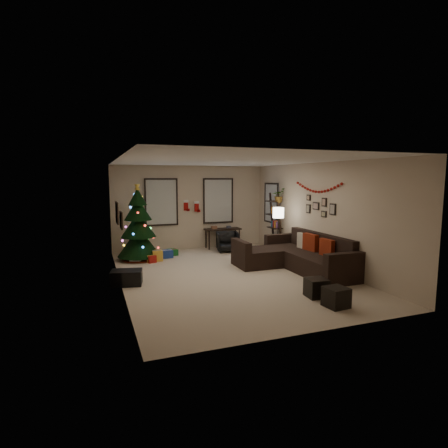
{
  "coord_description": "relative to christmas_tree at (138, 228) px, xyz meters",
  "views": [
    {
      "loc": [
        -3.04,
        -7.88,
        2.31
      ],
      "look_at": [
        0.1,
        0.6,
        1.15
      ],
      "focal_mm": 28.94,
      "sensor_mm": 36.0,
      "label": 1
    }
  ],
  "objects": [
    {
      "name": "wall_left",
      "position": [
        -0.69,
        -2.38,
        0.43
      ],
      "size": [
        0.0,
        7.0,
        7.0
      ],
      "primitive_type": "plane",
      "rotation": [
        1.57,
        0.0,
        1.57
      ],
      "color": "beige",
      "rests_on": "floor"
    },
    {
      "name": "floor",
      "position": [
        1.81,
        -2.38,
        -0.92
      ],
      "size": [
        7.0,
        7.0,
        0.0
      ],
      "primitive_type": "plane",
      "color": "beige",
      "rests_on": "ground"
    },
    {
      "name": "ceiling",
      "position": [
        1.81,
        -2.38,
        1.78
      ],
      "size": [
        7.0,
        7.0,
        0.0
      ],
      "primitive_type": "plane",
      "rotation": [
        3.14,
        0.0,
        0.0
      ],
      "color": "white",
      "rests_on": "floor"
    },
    {
      "name": "bookshelf",
      "position": [
        4.11,
        -0.42,
        -0.02
      ],
      "size": [
        0.3,
        0.54,
        1.85
      ],
      "color": "black",
      "rests_on": "floor"
    },
    {
      "name": "desk",
      "position": [
        2.83,
        0.84,
        -0.34
      ],
      "size": [
        1.2,
        0.43,
        0.65
      ],
      "color": "black",
      "rests_on": "floor"
    },
    {
      "name": "ottoman_far",
      "position": [
        2.83,
        -5.1,
        -0.74
      ],
      "size": [
        0.41,
        0.41,
        0.36
      ],
      "primitive_type": "cube",
      "rotation": [
        0.0,
        0.0,
        0.08
      ],
      "color": "black",
      "rests_on": "floor"
    },
    {
      "name": "art_abstract",
      "position": [
        -0.67,
        -2.77,
        0.55
      ],
      "size": [
        0.04,
        0.45,
        0.35
      ],
      "color": "black",
      "rests_on": "wall_left"
    },
    {
      "name": "presents",
      "position": [
        0.49,
        -0.16,
        -0.8
      ],
      "size": [
        1.43,
        1.01,
        0.3
      ],
      "rotation": [
        0.0,
        0.0,
        -0.34
      ],
      "color": "gold",
      "rests_on": "floor"
    },
    {
      "name": "floor_lamp",
      "position": [
        3.76,
        -1.24,
        0.32
      ],
      "size": [
        0.31,
        0.31,
        1.47
      ],
      "rotation": [
        0.0,
        0.0,
        0.41
      ],
      "color": "black",
      "rests_on": "floor"
    },
    {
      "name": "stocking_left",
      "position": [
        1.67,
        1.1,
        0.51
      ],
      "size": [
        0.2,
        0.05,
        0.36
      ],
      "color": "#990F0C",
      "rests_on": "wall_back"
    },
    {
      "name": "ottoman_near",
      "position": [
        2.83,
        -4.51,
        -0.73
      ],
      "size": [
        0.42,
        0.42,
        0.36
      ],
      "primitive_type": "cube",
      "rotation": [
        0.0,
        0.0,
        -0.1
      ],
      "color": "black",
      "rests_on": "floor"
    },
    {
      "name": "garland",
      "position": [
        4.26,
        -2.36,
        1.15
      ],
      "size": [
        0.08,
        1.9,
        0.3
      ],
      "primitive_type": null,
      "color": "#A5140C",
      "rests_on": "wall_right"
    },
    {
      "name": "pillow_red_b",
      "position": [
        4.02,
        -2.48,
        -0.28
      ],
      "size": [
        0.17,
        0.5,
        0.49
      ],
      "primitive_type": "cube",
      "rotation": [
        0.0,
        0.0,
        0.09
      ],
      "color": "maroon",
      "rests_on": "sofa"
    },
    {
      "name": "gallery",
      "position": [
        4.29,
        -2.46,
        0.66
      ],
      "size": [
        0.03,
        1.25,
        0.54
      ],
      "color": "black",
      "rests_on": "wall_right"
    },
    {
      "name": "pillow_cream",
      "position": [
        4.02,
        -2.19,
        -0.29
      ],
      "size": [
        0.18,
        0.45,
        0.44
      ],
      "primitive_type": "cube",
      "rotation": [
        0.0,
        0.0,
        0.13
      ],
      "color": "beige",
      "rests_on": "sofa"
    },
    {
      "name": "pillow_red_a",
      "position": [
        4.02,
        -3.17,
        -0.28
      ],
      "size": [
        0.14,
        0.44,
        0.44
      ],
      "primitive_type": "cube",
      "rotation": [
        0.0,
        0.0,
        0.06
      ],
      "color": "maroon",
      "rests_on": "sofa"
    },
    {
      "name": "storage_bin",
      "position": [
        -0.57,
        -2.41,
        -0.75
      ],
      "size": [
        0.73,
        0.56,
        0.32
      ],
      "primitive_type": "cube",
      "rotation": [
        0.0,
        0.0,
        -0.21
      ],
      "color": "black",
      "rests_on": "floor"
    },
    {
      "name": "art_map",
      "position": [
        -0.67,
        -1.6,
        0.59
      ],
      "size": [
        0.04,
        0.6,
        0.5
      ],
      "color": "black",
      "rests_on": "wall_left"
    },
    {
      "name": "wall_right",
      "position": [
        4.31,
        -2.38,
        0.43
      ],
      "size": [
        0.0,
        7.0,
        7.0
      ],
      "primitive_type": "plane",
      "rotation": [
        1.57,
        0.0,
        -1.57
      ],
      "color": "beige",
      "rests_on": "floor"
    },
    {
      "name": "window_back_left",
      "position": [
        0.86,
        1.09,
        0.63
      ],
      "size": [
        1.05,
        0.06,
        1.5
      ],
      "color": "#728CB2",
      "rests_on": "wall_back"
    },
    {
      "name": "sofa",
      "position": [
        3.62,
        -2.46,
        -0.62
      ],
      "size": [
        2.06,
        2.98,
        0.91
      ],
      "color": "black",
      "rests_on": "floor"
    },
    {
      "name": "window_back_right",
      "position": [
        2.76,
        1.09,
        0.63
      ],
      "size": [
        1.05,
        0.06,
        1.5
      ],
      "color": "#728CB2",
      "rests_on": "wall_back"
    },
    {
      "name": "stocking_right",
      "position": [
        2.0,
        0.99,
        0.48
      ],
      "size": [
        0.2,
        0.05,
        0.36
      ],
      "color": "#990F0C",
      "rests_on": "wall_back"
    },
    {
      "name": "christmas_tree",
      "position": [
        0.0,
        0.0,
        0.0
      ],
      "size": [
        1.19,
        1.19,
        2.21
      ],
      "rotation": [
        0.0,
        0.0,
        -0.08
      ],
      "color": "black",
      "rests_on": "floor"
    },
    {
      "name": "potted_plant",
      "position": [
        4.11,
        -0.6,
        0.93
      ],
      "size": [
        0.67,
        0.66,
        0.56
      ],
      "primitive_type": "imported",
      "rotation": [
        0.0,
        0.0,
        0.63
      ],
      "color": "#4C4C4C",
      "rests_on": "bookshelf"
    },
    {
      "name": "wall_back",
      "position": [
        1.81,
        1.12,
        0.43
      ],
      "size": [
        5.0,
        0.0,
        5.0
      ],
      "primitive_type": "plane",
      "rotation": [
        1.57,
        0.0,
        0.0
      ],
      "color": "beige",
      "rests_on": "floor"
    },
    {
      "name": "desk_chair",
      "position": [
        2.76,
        0.19,
        -0.6
      ],
      "size": [
        0.73,
        0.7,
        0.63
      ],
      "primitive_type": "imported",
      "rotation": [
        0.0,
        0.0,
        -0.23
      ],
      "color": "black",
      "rests_on": "floor"
    },
    {
      "name": "window_right_wall",
      "position": [
        4.28,
        0.17,
        0.58
      ],
      "size": [
        0.06,
        0.9,
        1.3
      ],
      "color": "#728CB2",
      "rests_on": "wall_right"
    },
    {
      "name": "wall_front",
      "position": [
        1.81,
        -5.88,
        0.43
      ],
      "size": [
        5.0,
        0.0,
        5.0
      ],
      "primitive_type": "plane",
      "rotation": [
        -1.57,
        0.0,
        0.0
      ],
      "color": "beige",
      "rests_on": "floor"
    }
  ]
}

